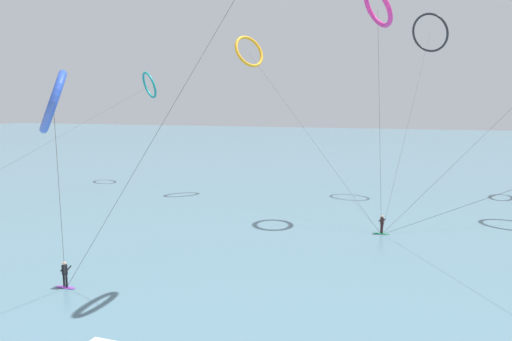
{
  "coord_description": "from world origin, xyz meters",
  "views": [
    {
      "loc": [
        9.51,
        -7.52,
        11.59
      ],
      "look_at": [
        0.0,
        23.16,
        6.9
      ],
      "focal_mm": 32.63,
      "sensor_mm": 36.0,
      "label": 1
    }
  ],
  "objects_px": {
    "kite_cobalt": "(53,102)",
    "kite_charcoal": "(430,33)",
    "surfer_emerald": "(382,226)",
    "kite_amber": "(249,52)",
    "kite_teal": "(149,85)",
    "kite_magenta": "(378,7)",
    "surfer_violet": "(65,276)"
  },
  "relations": [
    {
      "from": "surfer_violet",
      "to": "kite_magenta",
      "type": "relative_size",
      "value": 0.08
    },
    {
      "from": "kite_cobalt",
      "to": "kite_charcoal",
      "type": "bearing_deg",
      "value": 114.43
    },
    {
      "from": "surfer_violet",
      "to": "kite_amber",
      "type": "bearing_deg",
      "value": -77.1
    },
    {
      "from": "surfer_emerald",
      "to": "kite_teal",
      "type": "relative_size",
      "value": 0.04
    },
    {
      "from": "surfer_violet",
      "to": "kite_teal",
      "type": "height_order",
      "value": "kite_teal"
    },
    {
      "from": "kite_teal",
      "to": "kite_magenta",
      "type": "bearing_deg",
      "value": -163.72
    },
    {
      "from": "kite_magenta",
      "to": "kite_charcoal",
      "type": "height_order",
      "value": "kite_magenta"
    },
    {
      "from": "kite_magenta",
      "to": "kite_cobalt",
      "type": "height_order",
      "value": "kite_magenta"
    },
    {
      "from": "kite_amber",
      "to": "surfer_violet",
      "type": "bearing_deg",
      "value": -149.35
    },
    {
      "from": "surfer_emerald",
      "to": "kite_amber",
      "type": "xyz_separation_m",
      "value": [
        -17.19,
        14.97,
        17.07
      ]
    },
    {
      "from": "surfer_emerald",
      "to": "kite_magenta",
      "type": "height_order",
      "value": "kite_magenta"
    },
    {
      "from": "kite_teal",
      "to": "surfer_violet",
      "type": "bearing_deg",
      "value": 152.61
    },
    {
      "from": "surfer_violet",
      "to": "kite_amber",
      "type": "distance_m",
      "value": 37.53
    },
    {
      "from": "surfer_emerald",
      "to": "surfer_violet",
      "type": "distance_m",
      "value": 26.09
    },
    {
      "from": "kite_magenta",
      "to": "kite_teal",
      "type": "height_order",
      "value": "kite_magenta"
    },
    {
      "from": "surfer_violet",
      "to": "kite_cobalt",
      "type": "height_order",
      "value": "kite_cobalt"
    },
    {
      "from": "surfer_violet",
      "to": "kite_teal",
      "type": "relative_size",
      "value": 0.04
    },
    {
      "from": "kite_charcoal",
      "to": "kite_cobalt",
      "type": "xyz_separation_m",
      "value": [
        -19.24,
        -42.51,
        -8.3
      ]
    },
    {
      "from": "surfer_emerald",
      "to": "kite_charcoal",
      "type": "xyz_separation_m",
      "value": [
        4.12,
        20.09,
        19.12
      ]
    },
    {
      "from": "kite_amber",
      "to": "kite_teal",
      "type": "xyz_separation_m",
      "value": [
        -16.79,
        4.45,
        -3.78
      ]
    },
    {
      "from": "surfer_emerald",
      "to": "kite_cobalt",
      "type": "height_order",
      "value": "kite_cobalt"
    },
    {
      "from": "surfer_emerald",
      "to": "kite_charcoal",
      "type": "bearing_deg",
      "value": -37.37
    },
    {
      "from": "surfer_emerald",
      "to": "kite_amber",
      "type": "distance_m",
      "value": 28.48
    },
    {
      "from": "surfer_violet",
      "to": "kite_amber",
      "type": "height_order",
      "value": "kite_amber"
    },
    {
      "from": "kite_amber",
      "to": "kite_teal",
      "type": "height_order",
      "value": "kite_amber"
    },
    {
      "from": "surfer_violet",
      "to": "kite_cobalt",
      "type": "bearing_deg",
      "value": 145.09
    },
    {
      "from": "kite_charcoal",
      "to": "kite_cobalt",
      "type": "relative_size",
      "value": 1.69
    },
    {
      "from": "kite_magenta",
      "to": "kite_cobalt",
      "type": "relative_size",
      "value": 1.68
    },
    {
      "from": "surfer_violet",
      "to": "kite_charcoal",
      "type": "xyz_separation_m",
      "value": [
        22.59,
        38.51,
        19.12
      ]
    },
    {
      "from": "kite_magenta",
      "to": "kite_teal",
      "type": "xyz_separation_m",
      "value": [
        -32.7,
        14.59,
        -6.28
      ]
    },
    {
      "from": "surfer_emerald",
      "to": "kite_charcoal",
      "type": "height_order",
      "value": "kite_charcoal"
    },
    {
      "from": "kite_amber",
      "to": "kite_charcoal",
      "type": "distance_m",
      "value": 22.01
    }
  ]
}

